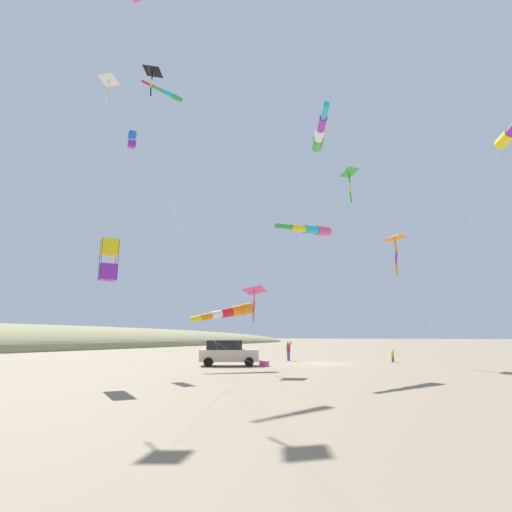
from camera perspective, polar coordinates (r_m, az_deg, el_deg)
name	(u,v)px	position (r m, az deg, el deg)	size (l,w,h in m)	color
ground_plane	(322,364)	(34.18, 9.11, -14.57)	(600.00, 600.00, 0.00)	gray
parked_car	(228,353)	(31.26, -3.96, -13.27)	(4.66, 3.68, 1.85)	beige
cooler_box	(264,363)	(30.74, 1.15, -14.72)	(0.62, 0.42, 0.42)	#EF4C93
person_adult_flyer	(288,350)	(37.52, 4.55, -12.93)	(0.61, 0.60, 1.71)	#335199
person_child_green_jacket	(393,355)	(37.14, 18.49, -12.89)	(0.36, 0.29, 1.15)	#3D7F51
kite_delta_red_high_left	(110,84)	(25.88, -19.64, 21.58)	(2.59, 13.70, 16.30)	white
kite_windsock_checkered_midright	(168,94)	(33.89, -12.13, 21.14)	(4.28, 8.05, 20.33)	green
kite_delta_green_low_center	(153,73)	(27.31, -14.15, 23.45)	(1.00, 8.47, 17.79)	black
kite_windsock_long_streamer_left	(320,135)	(23.29, 8.84, 16.31)	(7.19, 16.19, 13.47)	green
kite_delta_small_distant	(394,238)	(35.01, 18.72, 2.34)	(2.18, 5.83, 10.30)	orange
kite_box_magenta_far_left	(132,140)	(40.15, -16.84, 15.22)	(10.18, 10.76, 20.42)	blue
kite_delta_yellow_midlevel	(349,173)	(39.05, 12.78, 11.23)	(3.96, 4.43, 17.26)	green
kite_windsock_rainbow_low_near	(230,312)	(28.35, -3.66, -7.79)	(5.88, 7.47, 4.48)	orange
kite_box_black_fish_shape	(109,260)	(22.16, -19.82, -0.50)	(3.85, 11.77, 7.04)	yellow
kite_delta_blue_topmost	(254,291)	(25.67, -0.25, -4.85)	(2.52, 6.59, 5.31)	#EF4C93
kite_windsock_long_streamer_right	(311,230)	(26.47, 7.72, 3.64)	(2.07, 13.60, 9.38)	#EF4C93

